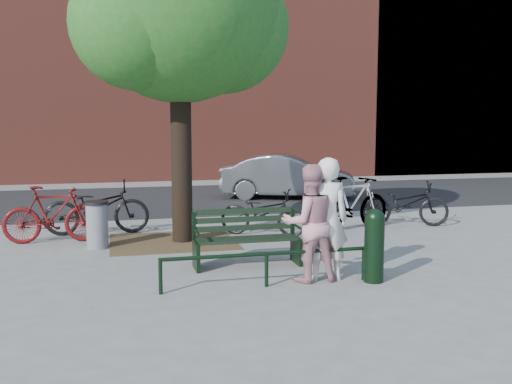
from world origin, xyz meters
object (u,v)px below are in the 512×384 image
object	(u,v)px
litter_bin	(97,224)
parked_car	(288,177)
bicycle_c	(264,213)
person_right	(309,223)
bollard	(374,243)
person_left	(326,219)
park_bench	(246,237)

from	to	relation	value
litter_bin	parked_car	xyz separation A→B (m)	(5.52, 5.84, 0.22)
bicycle_c	parked_car	xyz separation A→B (m)	(2.20, 5.43, 0.19)
bicycle_c	person_right	bearing A→B (deg)	-155.04
bollard	bicycle_c	xyz separation A→B (m)	(-0.70, 3.73, -0.10)
bicycle_c	parked_car	size ratio (longest dim) A/B	0.45
bollard	parked_car	distance (m)	9.28
person_left	person_right	distance (m)	0.26
person_left	litter_bin	distance (m)	4.56
park_bench	litter_bin	size ratio (longest dim) A/B	1.96
parked_car	person_right	bearing A→B (deg)	-173.97
person_left	person_right	size ratio (longest dim) A/B	1.06
person_right	litter_bin	world-z (taller)	person_right
person_right	person_left	bearing A→B (deg)	179.69
bollard	parked_car	world-z (taller)	parked_car
park_bench	person_right	world-z (taller)	person_right
litter_bin	parked_car	bearing A→B (deg)	46.59
bicycle_c	bollard	bearing A→B (deg)	-140.96
person_right	park_bench	bearing A→B (deg)	-58.82
person_left	bicycle_c	bearing A→B (deg)	-78.35
litter_bin	bicycle_c	xyz separation A→B (m)	(3.32, 0.41, 0.03)
person_left	park_bench	bearing A→B (deg)	-39.04
person_right	bollard	world-z (taller)	person_right
litter_bin	person_left	bearing A→B (deg)	-42.12
park_bench	litter_bin	world-z (taller)	park_bench
person_left	litter_bin	xyz separation A→B (m)	(-3.36, 3.04, -0.47)
person_right	parked_car	world-z (taller)	person_right
park_bench	bicycle_c	xyz separation A→B (m)	(0.90, 2.32, 0.00)
bollard	litter_bin	world-z (taller)	bollard
person_right	parked_car	distance (m)	9.20
bollard	litter_bin	bearing A→B (deg)	140.35
park_bench	bicycle_c	world-z (taller)	park_bench
person_left	litter_bin	size ratio (longest dim) A/B	2.06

